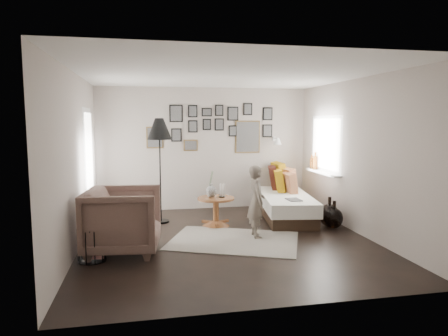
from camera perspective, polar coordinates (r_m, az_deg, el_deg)
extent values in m
plane|color=black|center=(6.49, 0.44, -10.21)|extent=(4.80, 4.80, 0.00)
plane|color=#AA9F95|center=(8.60, -2.80, 2.76)|extent=(4.50, 0.00, 4.50)
plane|color=#AA9F95|center=(3.94, 7.55, -1.94)|extent=(4.50, 0.00, 4.50)
plane|color=#AA9F95|center=(6.19, -20.40, 0.83)|extent=(0.00, 4.80, 4.80)
plane|color=#AA9F95|center=(7.05, 18.67, 1.56)|extent=(0.00, 4.80, 4.80)
plane|color=white|center=(6.25, 0.46, 13.23)|extent=(4.80, 4.80, 0.00)
plane|color=white|center=(7.40, -18.75, -0.17)|extent=(0.00, 2.14, 2.14)
plane|color=white|center=(7.40, -18.75, -0.17)|extent=(0.00, 1.88, 1.88)
plane|color=white|center=(7.40, -18.75, -0.17)|extent=(0.00, 1.93, 1.93)
plane|color=white|center=(8.09, 14.39, 3.38)|extent=(0.00, 1.30, 1.30)
plane|color=white|center=(8.09, 14.39, 3.38)|extent=(0.00, 1.14, 1.14)
cube|color=white|center=(8.12, 13.89, -0.64)|extent=(0.15, 1.32, 0.04)
cylinder|color=#8C4C14|center=(8.41, 12.91, 0.74)|extent=(0.10, 0.10, 0.28)
cylinder|color=#8C4C14|center=(8.57, 12.44, 0.66)|extent=(0.08, 0.08, 0.22)
cube|color=brown|center=(8.48, -9.85, 4.31)|extent=(0.35, 0.03, 0.45)
cube|color=black|center=(8.46, -9.85, 4.31)|extent=(0.30, 0.01, 0.40)
cube|color=black|center=(8.50, -6.86, 7.74)|extent=(0.28, 0.03, 0.36)
cube|color=black|center=(8.48, -6.85, 7.74)|extent=(0.23, 0.01, 0.31)
cube|color=black|center=(8.50, -6.82, 4.70)|extent=(0.22, 0.03, 0.28)
cube|color=black|center=(8.48, -6.81, 4.70)|extent=(0.17, 0.01, 0.23)
cube|color=black|center=(8.53, -4.50, 8.10)|extent=(0.20, 0.03, 0.26)
cube|color=black|center=(8.51, -4.48, 8.10)|extent=(0.15, 0.01, 0.21)
cube|color=black|center=(8.53, -4.48, 5.95)|extent=(0.20, 0.03, 0.26)
cube|color=black|center=(8.51, -4.46, 5.95)|extent=(0.15, 0.01, 0.21)
cube|color=black|center=(8.57, -2.48, 7.97)|extent=(0.22, 0.03, 0.18)
cube|color=black|center=(8.55, -2.46, 7.97)|extent=(0.17, 0.01, 0.13)
cube|color=black|center=(8.57, -2.47, 6.23)|extent=(0.18, 0.03, 0.24)
cube|color=black|center=(8.55, -2.46, 6.23)|extent=(0.13, 0.01, 0.19)
cube|color=black|center=(8.62, -0.69, 8.24)|extent=(0.18, 0.03, 0.24)
cube|color=black|center=(8.60, -0.67, 8.24)|extent=(0.13, 0.01, 0.19)
cube|color=black|center=(8.61, -0.69, 6.24)|extent=(0.20, 0.03, 0.26)
cube|color=black|center=(8.60, -0.67, 6.24)|extent=(0.15, 0.01, 0.21)
cube|color=black|center=(8.68, 1.27, 7.76)|extent=(0.24, 0.03, 0.30)
cube|color=black|center=(8.66, 1.30, 7.76)|extent=(0.19, 0.01, 0.25)
cube|color=black|center=(8.68, 1.27, 5.32)|extent=(0.18, 0.03, 0.24)
cube|color=black|center=(8.66, 1.29, 5.31)|extent=(0.13, 0.01, 0.19)
cube|color=brown|center=(8.76, 3.38, 4.47)|extent=(0.55, 0.03, 0.70)
cube|color=black|center=(8.74, 3.41, 4.46)|extent=(0.50, 0.01, 0.65)
cube|color=black|center=(8.76, 3.41, 8.40)|extent=(0.20, 0.03, 0.26)
cube|color=black|center=(8.74, 3.44, 8.40)|extent=(0.15, 0.01, 0.21)
cube|color=black|center=(8.88, 6.24, 7.70)|extent=(0.22, 0.03, 0.28)
cube|color=black|center=(8.86, 6.28, 7.70)|extent=(0.17, 0.01, 0.23)
cube|color=black|center=(8.88, 6.21, 5.31)|extent=(0.22, 0.03, 0.28)
cube|color=black|center=(8.86, 6.24, 5.31)|extent=(0.17, 0.01, 0.23)
cube|color=brown|center=(8.54, -4.79, 3.26)|extent=(0.30, 0.03, 0.24)
cube|color=black|center=(8.52, -4.77, 3.25)|extent=(0.25, 0.01, 0.19)
cube|color=white|center=(8.92, 7.15, 4.15)|extent=(0.06, 0.04, 0.10)
cylinder|color=white|center=(8.80, 7.39, 4.24)|extent=(0.02, 0.24, 0.02)
cone|color=white|center=(8.68, 7.66, 3.81)|extent=(0.18, 0.18, 0.14)
cube|color=white|center=(6.43, 1.43, -10.32)|extent=(2.36, 2.04, 0.01)
cone|color=brown|center=(7.31, -1.16, -7.89)|extent=(0.50, 0.50, 0.10)
cylinder|color=brown|center=(7.26, -1.17, -6.22)|extent=(0.10, 0.10, 0.38)
cylinder|color=brown|center=(7.21, -1.17, -4.37)|extent=(0.67, 0.67, 0.04)
ellipsoid|color=black|center=(7.19, -1.83, -3.39)|extent=(0.19, 0.19, 0.21)
cylinder|color=black|center=(7.17, -1.83, -2.42)|extent=(0.06, 0.06, 0.04)
cylinder|color=black|center=(7.22, -0.31, -4.11)|extent=(0.11, 0.11, 0.02)
cube|color=black|center=(7.95, 8.77, -6.27)|extent=(1.12, 2.08, 0.23)
cube|color=white|center=(7.90, 8.80, -4.66)|extent=(1.19, 2.15, 0.25)
cube|color=#A97409|center=(8.60, 7.13, -1.11)|extent=(0.25, 0.58, 0.58)
cube|color=#361511|center=(8.46, 6.42, -1.44)|extent=(0.35, 0.56, 0.52)
cube|color=maroon|center=(8.40, 8.52, -1.61)|extent=(0.30, 0.53, 0.50)
cube|color=#A97409|center=(8.19, 7.49, -1.87)|extent=(0.32, 0.52, 0.48)
cube|color=maroon|center=(8.08, 9.03, -2.17)|extent=(0.24, 0.45, 0.43)
cube|color=black|center=(7.36, 9.92, -4.47)|extent=(0.24, 0.32, 0.02)
imported|color=brown|center=(5.96, -14.19, -7.25)|extent=(1.14, 1.12, 0.94)
cube|color=white|center=(6.01, -13.88, -7.06)|extent=(0.49, 0.50, 0.19)
cylinder|color=black|center=(7.66, -8.97, -7.54)|extent=(0.30, 0.30, 0.03)
cylinder|color=black|center=(7.49, -9.09, -1.24)|extent=(0.03, 0.03, 1.73)
cone|color=black|center=(7.42, -9.22, 5.55)|extent=(0.45, 0.45, 0.39)
cube|color=black|center=(5.79, -18.40, -10.59)|extent=(0.26, 0.19, 0.34)
cube|color=white|center=(5.77, -18.10, -10.65)|extent=(0.25, 0.12, 0.34)
ellipsoid|color=black|center=(7.46, 14.80, -6.54)|extent=(0.36, 0.36, 0.42)
cylinder|color=black|center=(7.41, 14.86, -4.50)|extent=(0.06, 0.06, 0.13)
ellipsoid|color=black|center=(7.38, 15.43, -6.91)|extent=(0.32, 0.32, 0.37)
cylinder|color=black|center=(7.33, 15.49, -5.03)|extent=(0.06, 0.06, 0.13)
imported|color=#6E6257|center=(6.52, 4.63, -4.80)|extent=(0.28, 0.43, 1.18)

